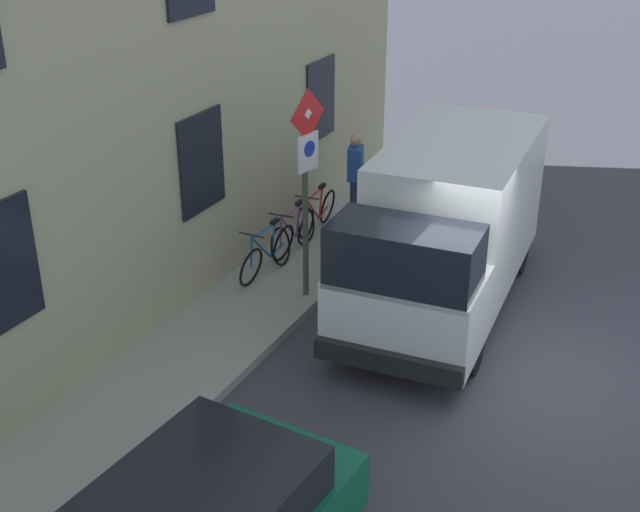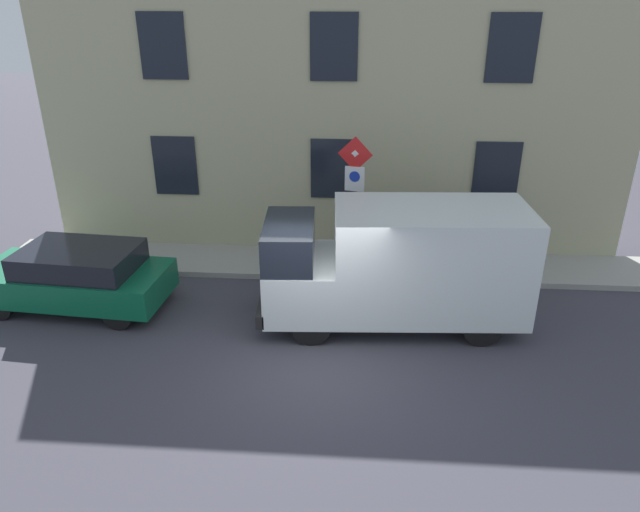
% 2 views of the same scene
% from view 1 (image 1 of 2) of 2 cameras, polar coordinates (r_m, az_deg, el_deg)
% --- Properties ---
extents(ground_plane, '(80.00, 80.00, 0.00)m').
position_cam_1_polar(ground_plane, '(11.91, 12.38, -7.68)').
color(ground_plane, '#3C3B44').
extents(sidewalk_slab, '(1.71, 16.54, 0.14)m').
position_cam_1_polar(sidewalk_slab, '(13.15, -4.45, -3.36)').
color(sidewalk_slab, '#97968E').
rests_on(sidewalk_slab, ground_plane).
extents(building_facade, '(0.75, 14.54, 7.16)m').
position_cam_1_polar(building_facade, '(12.51, -9.85, 12.12)').
color(building_facade, tan).
rests_on(building_facade, ground_plane).
extents(sign_post_stacked, '(0.19, 0.55, 3.19)m').
position_cam_1_polar(sign_post_stacked, '(12.41, -0.90, 6.15)').
color(sign_post_stacked, '#474C47').
rests_on(sign_post_stacked, sidewalk_slab).
extents(delivery_van, '(2.31, 5.44, 2.50)m').
position_cam_1_polar(delivery_van, '(12.91, 8.66, 2.09)').
color(delivery_van, silver).
rests_on(delivery_van, ground_plane).
extents(bicycle_red, '(0.46, 1.72, 0.89)m').
position_cam_1_polar(bicycle_red, '(15.28, -0.21, 2.83)').
color(bicycle_red, black).
rests_on(bicycle_red, sidewalk_slab).
extents(bicycle_purple, '(0.46, 1.72, 0.89)m').
position_cam_1_polar(bicycle_purple, '(14.54, -1.81, 1.60)').
color(bicycle_purple, black).
rests_on(bicycle_purple, sidewalk_slab).
extents(bicycle_blue, '(0.46, 1.71, 0.89)m').
position_cam_1_polar(bicycle_blue, '(13.82, -3.59, 0.22)').
color(bicycle_blue, black).
rests_on(bicycle_blue, sidewalk_slab).
extents(pedestrian, '(0.36, 0.46, 1.72)m').
position_cam_1_polar(pedestrian, '(15.62, 2.41, 5.52)').
color(pedestrian, '#262B47').
rests_on(pedestrian, sidewalk_slab).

